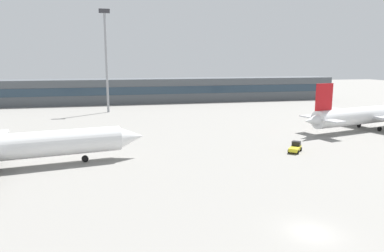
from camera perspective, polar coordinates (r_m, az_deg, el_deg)
ground_plane at (r=71.57m, az=1.65°, el=-2.29°), size 400.00×400.00×0.00m
terminal_building at (r=138.12m, az=-5.63°, el=5.66°), size 142.18×12.13×9.00m
airplane_mid at (r=93.96m, az=27.30°, el=1.66°), size 43.94×31.14×11.00m
baggage_tug_yellow at (r=65.00m, az=16.10°, el=-3.28°), size 3.48×3.71×1.75m
floodlight_tower_west at (r=112.62m, az=-13.50°, el=10.96°), size 3.20×0.80×30.66m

